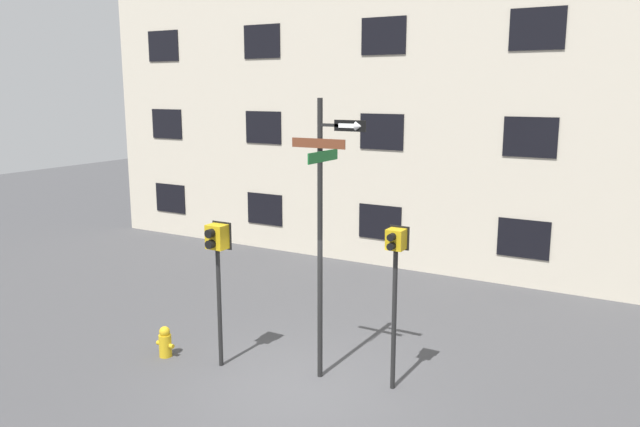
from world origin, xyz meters
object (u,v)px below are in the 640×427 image
street_sign_pole (323,220)px  pedestrian_signal_left (217,253)px  pedestrian_signal_right (395,267)px  fire_hydrant (165,342)px

street_sign_pole → pedestrian_signal_left: street_sign_pole is taller
pedestrian_signal_left → pedestrian_signal_right: (3.10, 0.76, 0.00)m
street_sign_pole → pedestrian_signal_left: 2.07m
pedestrian_signal_left → fire_hydrant: 2.21m
pedestrian_signal_right → fire_hydrant: 4.76m
pedestrian_signal_left → pedestrian_signal_right: 3.20m
pedestrian_signal_right → fire_hydrant: (-4.27, -0.97, -1.86)m
street_sign_pole → fire_hydrant: 4.05m
street_sign_pole → pedestrian_signal_left: (-1.87, -0.53, -0.71)m
pedestrian_signal_right → fire_hydrant: pedestrian_signal_right is taller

